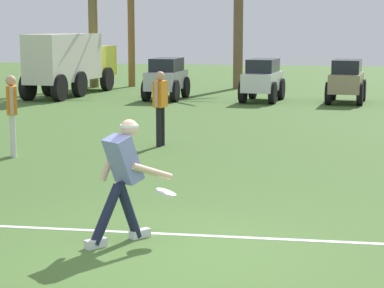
{
  "coord_description": "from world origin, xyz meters",
  "views": [
    {
      "loc": [
        1.82,
        -7.74,
        2.49
      ],
      "look_at": [
        -0.22,
        2.06,
        0.9
      ],
      "focal_mm": 70.0,
      "sensor_mm": 36.0,
      "label": 1
    }
  ],
  "objects_px": {
    "frisbee_thrower": "(123,174)",
    "palm_tree_right_of_centre": "(239,9)",
    "teammate_midfield": "(160,101)",
    "parked_car_slot_c": "(347,80)",
    "parked_car_slot_a": "(166,78)",
    "teammate_near_sideline": "(12,108)",
    "parked_car_slot_b": "(263,79)",
    "box_truck": "(71,61)",
    "frisbee_in_flight": "(166,192)"
  },
  "relations": [
    {
      "from": "parked_car_slot_a",
      "to": "parked_car_slot_b",
      "type": "height_order",
      "value": "same"
    },
    {
      "from": "teammate_midfield",
      "to": "box_truck",
      "type": "relative_size",
      "value": 0.26
    },
    {
      "from": "teammate_midfield",
      "to": "box_truck",
      "type": "bearing_deg",
      "value": 119.42
    },
    {
      "from": "frisbee_thrower",
      "to": "parked_car_slot_a",
      "type": "distance_m",
      "value": 17.02
    },
    {
      "from": "box_truck",
      "to": "palm_tree_right_of_centre",
      "type": "height_order",
      "value": "palm_tree_right_of_centre"
    },
    {
      "from": "palm_tree_right_of_centre",
      "to": "parked_car_slot_a",
      "type": "bearing_deg",
      "value": -109.21
    },
    {
      "from": "frisbee_in_flight",
      "to": "parked_car_slot_b",
      "type": "xyz_separation_m",
      "value": [
        -0.71,
        16.41,
        0.19
      ]
    },
    {
      "from": "frisbee_in_flight",
      "to": "parked_car_slot_c",
      "type": "height_order",
      "value": "parked_car_slot_c"
    },
    {
      "from": "frisbee_thrower",
      "to": "teammate_near_sideline",
      "type": "distance_m",
      "value": 6.29
    },
    {
      "from": "frisbee_in_flight",
      "to": "frisbee_thrower",
      "type": "bearing_deg",
      "value": -150.92
    },
    {
      "from": "teammate_midfield",
      "to": "palm_tree_right_of_centre",
      "type": "xyz_separation_m",
      "value": [
        -0.52,
        14.78,
        2.19
      ]
    },
    {
      "from": "palm_tree_right_of_centre",
      "to": "frisbee_in_flight",
      "type": "bearing_deg",
      "value": -83.99
    },
    {
      "from": "teammate_near_sideline",
      "to": "parked_car_slot_c",
      "type": "distance_m",
      "value": 13.25
    },
    {
      "from": "teammate_near_sideline",
      "to": "palm_tree_right_of_centre",
      "type": "xyz_separation_m",
      "value": [
        1.94,
        16.59,
        2.19
      ]
    },
    {
      "from": "parked_car_slot_a",
      "to": "parked_car_slot_c",
      "type": "distance_m",
      "value": 6.01
    },
    {
      "from": "teammate_near_sideline",
      "to": "palm_tree_right_of_centre",
      "type": "height_order",
      "value": "palm_tree_right_of_centre"
    },
    {
      "from": "frisbee_in_flight",
      "to": "teammate_near_sideline",
      "type": "xyz_separation_m",
      "value": [
        -4.19,
        4.8,
        0.39
      ]
    },
    {
      "from": "parked_car_slot_c",
      "to": "teammate_midfield",
      "type": "bearing_deg",
      "value": -110.78
    },
    {
      "from": "teammate_midfield",
      "to": "parked_car_slot_b",
      "type": "height_order",
      "value": "teammate_midfield"
    },
    {
      "from": "teammate_midfield",
      "to": "parked_car_slot_c",
      "type": "distance_m",
      "value": 10.58
    },
    {
      "from": "frisbee_thrower",
      "to": "frisbee_in_flight",
      "type": "distance_m",
      "value": 0.57
    },
    {
      "from": "parked_car_slot_a",
      "to": "parked_car_slot_c",
      "type": "bearing_deg",
      "value": 0.94
    },
    {
      "from": "frisbee_thrower",
      "to": "palm_tree_right_of_centre",
      "type": "distance_m",
      "value": 21.84
    },
    {
      "from": "teammate_midfield",
      "to": "parked_car_slot_c",
      "type": "bearing_deg",
      "value": 69.22
    },
    {
      "from": "frisbee_thrower",
      "to": "parked_car_slot_c",
      "type": "distance_m",
      "value": 16.93
    },
    {
      "from": "frisbee_thrower",
      "to": "parked_car_slot_c",
      "type": "bearing_deg",
      "value": 81.63
    },
    {
      "from": "parked_car_slot_b",
      "to": "teammate_near_sideline",
      "type": "bearing_deg",
      "value": -106.7
    },
    {
      "from": "frisbee_thrower",
      "to": "palm_tree_right_of_centre",
      "type": "xyz_separation_m",
      "value": [
        -1.8,
        21.64,
        2.33
      ]
    },
    {
      "from": "parked_car_slot_c",
      "to": "frisbee_in_flight",
      "type": "bearing_deg",
      "value": -96.96
    },
    {
      "from": "parked_car_slot_a",
      "to": "parked_car_slot_c",
      "type": "relative_size",
      "value": 0.98
    },
    {
      "from": "frisbee_in_flight",
      "to": "teammate_midfield",
      "type": "relative_size",
      "value": 0.18
    },
    {
      "from": "parked_car_slot_b",
      "to": "parked_car_slot_c",
      "type": "height_order",
      "value": "same"
    },
    {
      "from": "frisbee_thrower",
      "to": "parked_car_slot_b",
      "type": "bearing_deg",
      "value": 90.9
    },
    {
      "from": "teammate_near_sideline",
      "to": "parked_car_slot_c",
      "type": "relative_size",
      "value": 0.65
    },
    {
      "from": "frisbee_thrower",
      "to": "frisbee_in_flight",
      "type": "relative_size",
      "value": 4.99
    },
    {
      "from": "teammate_near_sideline",
      "to": "box_truck",
      "type": "relative_size",
      "value": 0.26
    },
    {
      "from": "frisbee_thrower",
      "to": "teammate_midfield",
      "type": "distance_m",
      "value": 6.98
    },
    {
      "from": "frisbee_in_flight",
      "to": "parked_car_slot_c",
      "type": "xyz_separation_m",
      "value": [
        2.02,
        16.5,
        0.19
      ]
    },
    {
      "from": "parked_car_slot_a",
      "to": "box_truck",
      "type": "xyz_separation_m",
      "value": [
        -3.76,
        0.87,
        0.49
      ]
    },
    {
      "from": "teammate_near_sideline",
      "to": "palm_tree_right_of_centre",
      "type": "distance_m",
      "value": 16.85
    },
    {
      "from": "parked_car_slot_b",
      "to": "parked_car_slot_c",
      "type": "xyz_separation_m",
      "value": [
        2.72,
        0.1,
        0.0
      ]
    },
    {
      "from": "teammate_near_sideline",
      "to": "teammate_midfield",
      "type": "relative_size",
      "value": 1.0
    },
    {
      "from": "parked_car_slot_a",
      "to": "palm_tree_right_of_centre",
      "type": "height_order",
      "value": "palm_tree_right_of_centre"
    },
    {
      "from": "box_truck",
      "to": "palm_tree_right_of_centre",
      "type": "distance_m",
      "value": 7.13
    },
    {
      "from": "frisbee_thrower",
      "to": "box_truck",
      "type": "height_order",
      "value": "box_truck"
    },
    {
      "from": "parked_car_slot_c",
      "to": "box_truck",
      "type": "height_order",
      "value": "box_truck"
    },
    {
      "from": "parked_car_slot_c",
      "to": "palm_tree_right_of_centre",
      "type": "xyz_separation_m",
      "value": [
        -4.27,
        4.89,
        2.39
      ]
    },
    {
      "from": "teammate_near_sideline",
      "to": "teammate_midfield",
      "type": "bearing_deg",
      "value": 36.43
    },
    {
      "from": "parked_car_slot_b",
      "to": "palm_tree_right_of_centre",
      "type": "bearing_deg",
      "value": 107.19
    },
    {
      "from": "parked_car_slot_b",
      "to": "parked_car_slot_c",
      "type": "bearing_deg",
      "value": 2.0
    }
  ]
}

